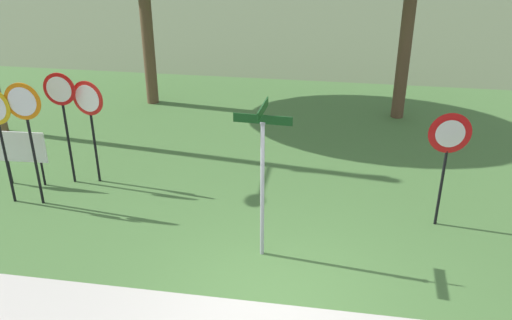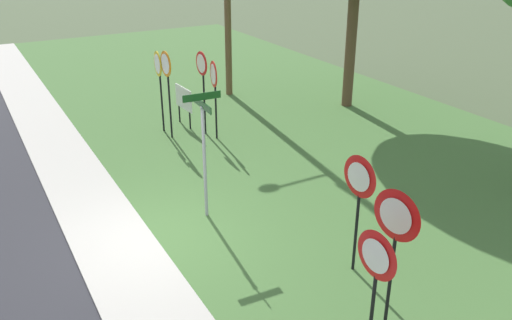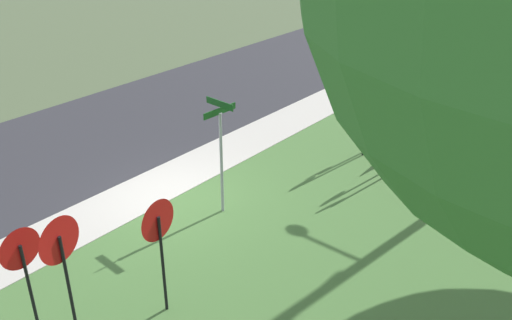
{
  "view_description": "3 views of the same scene",
  "coord_description": "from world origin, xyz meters",
  "px_view_note": "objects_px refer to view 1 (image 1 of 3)",
  "views": [
    {
      "loc": [
        0.83,
        -6.58,
        5.64
      ],
      "look_at": [
        -0.65,
        2.36,
        1.38
      ],
      "focal_mm": 37.89,
      "sensor_mm": 36.0,
      "label": 1
    },
    {
      "loc": [
        9.16,
        -2.81,
        5.97
      ],
      "look_at": [
        -0.21,
        2.48,
        1.18
      ],
      "focal_mm": 37.63,
      "sensor_mm": 36.0,
      "label": 2
    },
    {
      "loc": [
        7.86,
        9.18,
        7.09
      ],
      "look_at": [
        -0.82,
        1.97,
        1.43
      ],
      "focal_mm": 39.05,
      "sensor_mm": 36.0,
      "label": 3
    }
  ],
  "objects_px": {
    "stop_sign_near_left": "(26,118)",
    "stop_sign_far_left": "(62,105)",
    "yield_sign_near_right": "(448,144)",
    "notice_board": "(22,150)",
    "street_name_post": "(262,169)",
    "stop_sign_near_right": "(89,110)"
  },
  "relations": [
    {
      "from": "stop_sign_near_left",
      "to": "notice_board",
      "type": "distance_m",
      "value": 1.52
    },
    {
      "from": "notice_board",
      "to": "yield_sign_near_right",
      "type": "bearing_deg",
      "value": -4.84
    },
    {
      "from": "stop_sign_near_left",
      "to": "notice_board",
      "type": "xyz_separation_m",
      "value": [
        -0.76,
        0.77,
        -1.07
      ]
    },
    {
      "from": "stop_sign_near_right",
      "to": "yield_sign_near_right",
      "type": "height_order",
      "value": "stop_sign_near_right"
    },
    {
      "from": "street_name_post",
      "to": "notice_board",
      "type": "distance_m",
      "value": 5.88
    },
    {
      "from": "stop_sign_near_right",
      "to": "notice_board",
      "type": "xyz_separation_m",
      "value": [
        -1.5,
        -0.37,
        -0.87
      ]
    },
    {
      "from": "stop_sign_far_left",
      "to": "stop_sign_near_left",
      "type": "bearing_deg",
      "value": -102.63
    },
    {
      "from": "stop_sign_near_left",
      "to": "yield_sign_near_right",
      "type": "distance_m",
      "value": 7.97
    },
    {
      "from": "stop_sign_near_left",
      "to": "stop_sign_far_left",
      "type": "bearing_deg",
      "value": 77.1
    },
    {
      "from": "stop_sign_near_left",
      "to": "yield_sign_near_right",
      "type": "relative_size",
      "value": 1.13
    },
    {
      "from": "stop_sign_near_right",
      "to": "street_name_post",
      "type": "bearing_deg",
      "value": -16.77
    },
    {
      "from": "stop_sign_near_right",
      "to": "street_name_post",
      "type": "xyz_separation_m",
      "value": [
        4.04,
        -2.15,
        -0.03
      ]
    },
    {
      "from": "yield_sign_near_right",
      "to": "notice_board",
      "type": "xyz_separation_m",
      "value": [
        -8.72,
        0.29,
        -0.88
      ]
    },
    {
      "from": "street_name_post",
      "to": "notice_board",
      "type": "bearing_deg",
      "value": 164.96
    },
    {
      "from": "stop_sign_far_left",
      "to": "yield_sign_near_right",
      "type": "relative_size",
      "value": 1.1
    },
    {
      "from": "yield_sign_near_right",
      "to": "street_name_post",
      "type": "bearing_deg",
      "value": -159.57
    },
    {
      "from": "stop_sign_near_right",
      "to": "stop_sign_far_left",
      "type": "height_order",
      "value": "stop_sign_far_left"
    },
    {
      "from": "stop_sign_far_left",
      "to": "street_name_post",
      "type": "xyz_separation_m",
      "value": [
        4.57,
        -2.03,
        -0.15
      ]
    },
    {
      "from": "yield_sign_near_right",
      "to": "notice_board",
      "type": "bearing_deg",
      "value": 173.3
    },
    {
      "from": "stop_sign_near_left",
      "to": "yield_sign_near_right",
      "type": "xyz_separation_m",
      "value": [
        7.96,
        0.48,
        -0.19
      ]
    },
    {
      "from": "yield_sign_near_right",
      "to": "notice_board",
      "type": "relative_size",
      "value": 1.84
    },
    {
      "from": "stop_sign_near_right",
      "to": "street_name_post",
      "type": "height_order",
      "value": "street_name_post"
    }
  ]
}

